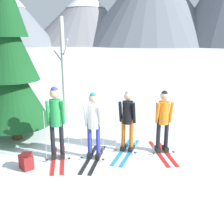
{
  "coord_description": "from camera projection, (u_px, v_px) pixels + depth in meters",
  "views": [
    {
      "loc": [
        0.61,
        -6.43,
        3.0
      ],
      "look_at": [
        0.25,
        0.37,
        1.05
      ],
      "focal_mm": 42.56,
      "sensor_mm": 36.0,
      "label": 1
    }
  ],
  "objects": [
    {
      "name": "ground_plane",
      "position": [
        102.0,
        154.0,
        7.03
      ],
      "size": [
        400.0,
        400.0,
        0.0
      ],
      "primitive_type": "plane",
      "color": "white"
    },
    {
      "name": "backpack_on_snow_front",
      "position": [
        26.0,
        161.0,
        6.19
      ],
      "size": [
        0.4,
        0.4,
        0.38
      ],
      "color": "maroon",
      "rests_on": "ground"
    },
    {
      "name": "skier_in_white",
      "position": [
        94.0,
        122.0,
        6.56
      ],
      "size": [
        0.61,
        1.68,
        1.7
      ],
      "color": "black",
      "rests_on": "ground"
    },
    {
      "name": "mountain_ridge_distant",
      "position": [
        141.0,
        4.0,
        85.27
      ],
      "size": [
        99.19,
        50.64,
        29.8
      ],
      "color": "slate",
      "rests_on": "ground"
    },
    {
      "name": "skier_in_black",
      "position": [
        128.0,
        118.0,
        6.97
      ],
      "size": [
        0.77,
        1.79,
        1.67
      ],
      "color": "#1E84D1",
      "rests_on": "ground"
    },
    {
      "name": "skier_in_green",
      "position": [
        56.0,
        118.0,
        6.49
      ],
      "size": [
        0.64,
        1.62,
        1.85
      ],
      "color": "red",
      "rests_on": "ground"
    },
    {
      "name": "birch_tree_tall",
      "position": [
        63.0,
        68.0,
        9.86
      ],
      "size": [
        0.74,
        0.8,
        3.68
      ],
      "color": "silver",
      "rests_on": "ground"
    },
    {
      "name": "pine_tree_far",
      "position": [
        10.0,
        62.0,
        7.43
      ],
      "size": [
        2.09,
        2.09,
        5.04
      ],
      "color": "#51381E",
      "rests_on": "ground"
    },
    {
      "name": "skier_in_orange",
      "position": [
        163.0,
        118.0,
        6.91
      ],
      "size": [
        0.62,
        1.65,
        1.68
      ],
      "color": "red",
      "rests_on": "ground"
    }
  ]
}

